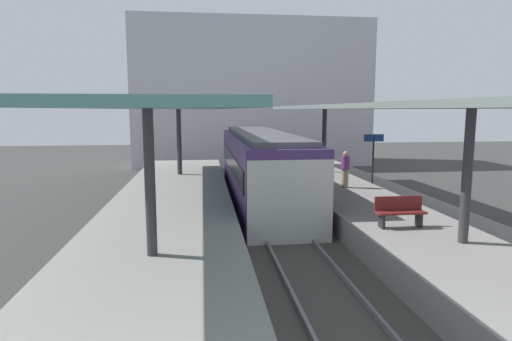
# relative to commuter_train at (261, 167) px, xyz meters

# --- Properties ---
(ground_plane) EXTENTS (80.00, 80.00, 0.00)m
(ground_plane) POSITION_rel_commuter_train_xyz_m (0.00, -4.56, -1.73)
(ground_plane) COLOR #383835
(platform_left) EXTENTS (4.40, 28.00, 1.00)m
(platform_left) POSITION_rel_commuter_train_xyz_m (-3.80, -4.56, -1.23)
(platform_left) COLOR gray
(platform_left) RESTS_ON ground_plane
(platform_right) EXTENTS (4.40, 28.00, 1.00)m
(platform_right) POSITION_rel_commuter_train_xyz_m (3.80, -4.56, -1.23)
(platform_right) COLOR gray
(platform_right) RESTS_ON ground_plane
(track_ballast) EXTENTS (3.20, 28.00, 0.20)m
(track_ballast) POSITION_rel_commuter_train_xyz_m (0.00, -4.56, -1.63)
(track_ballast) COLOR #4C4742
(track_ballast) RESTS_ON ground_plane
(rail_near_side) EXTENTS (0.08, 28.00, 0.14)m
(rail_near_side) POSITION_rel_commuter_train_xyz_m (-0.72, -4.56, -1.46)
(rail_near_side) COLOR slate
(rail_near_side) RESTS_ON track_ballast
(rail_far_side) EXTENTS (0.08, 28.00, 0.14)m
(rail_far_side) POSITION_rel_commuter_train_xyz_m (0.72, -4.56, -1.46)
(rail_far_side) COLOR slate
(rail_far_side) RESTS_ON track_ballast
(commuter_train) EXTENTS (2.78, 13.23, 3.10)m
(commuter_train) POSITION_rel_commuter_train_xyz_m (0.00, 0.00, 0.00)
(commuter_train) COLOR #472D6B
(commuter_train) RESTS_ON track_ballast
(canopy_left) EXTENTS (4.18, 21.00, 3.48)m
(canopy_left) POSITION_rel_commuter_train_xyz_m (-3.80, -3.16, 2.63)
(canopy_left) COLOR #333335
(canopy_left) RESTS_ON platform_left
(canopy_right) EXTENTS (4.18, 21.00, 3.48)m
(canopy_right) POSITION_rel_commuter_train_xyz_m (3.80, -3.16, 2.63)
(canopy_right) COLOR #333335
(canopy_right) RESTS_ON platform_right
(platform_bench) EXTENTS (1.40, 0.41, 0.86)m
(platform_bench) POSITION_rel_commuter_train_xyz_m (2.88, -7.86, -0.26)
(platform_bench) COLOR black
(platform_bench) RESTS_ON platform_right
(platform_sign) EXTENTS (0.90, 0.08, 2.21)m
(platform_sign) POSITION_rel_commuter_train_xyz_m (4.95, -0.75, 0.90)
(platform_sign) COLOR #262628
(platform_sign) RESTS_ON platform_right
(passenger_near_bench) EXTENTS (0.36, 0.36, 1.56)m
(passenger_near_bench) POSITION_rel_commuter_train_xyz_m (3.38, -1.62, 0.08)
(passenger_near_bench) COLOR #998460
(passenger_near_bench) RESTS_ON platform_right
(station_building_backdrop) EXTENTS (18.00, 6.00, 11.00)m
(station_building_backdrop) POSITION_rel_commuter_train_xyz_m (1.28, 15.44, 3.77)
(station_building_backdrop) COLOR #B7B2B7
(station_building_backdrop) RESTS_ON ground_plane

